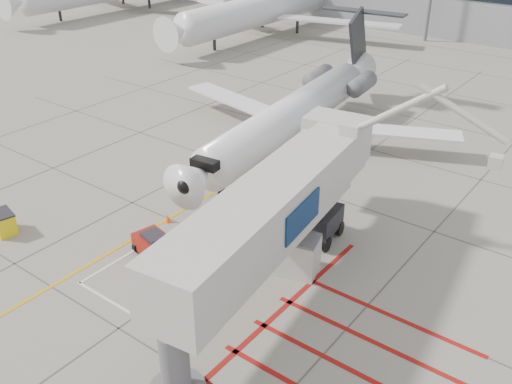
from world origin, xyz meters
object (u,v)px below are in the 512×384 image
Objects in this scene: jet_bridge at (262,229)px; spill_bin at (4,222)px; regional_jet at (277,104)px; pushback_tug at (155,244)px.

jet_bridge is 13.07× the size of spill_bin.
regional_jet is 20.38× the size of spill_bin.
pushback_tug is at bearing -87.95° from regional_jet.
jet_bridge is 15.75m from spill_bin.
regional_jet reaches higher than jet_bridge.
spill_bin is at bearing -144.54° from pushback_tug.
jet_bridge is 7.33m from pushback_tug.
regional_jet is 1.56× the size of jet_bridge.
pushback_tug is (-6.58, -0.50, -3.18)m from jet_bridge.
pushback_tug is 1.57× the size of spill_bin.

